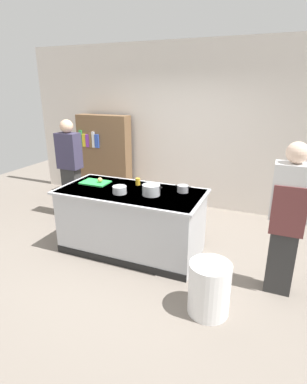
# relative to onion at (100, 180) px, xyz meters

# --- Properties ---
(ground_plane) EXTENTS (10.00, 10.00, 0.00)m
(ground_plane) POSITION_rel_onion_xyz_m (0.55, -0.11, -0.96)
(ground_plane) COLOR slate
(back_wall) EXTENTS (6.40, 0.12, 3.00)m
(back_wall) POSITION_rel_onion_xyz_m (0.55, 1.99, 0.54)
(back_wall) COLOR silver
(back_wall) RESTS_ON ground_plane
(counter_island) EXTENTS (1.98, 0.98, 0.90)m
(counter_island) POSITION_rel_onion_xyz_m (0.55, -0.11, -0.49)
(counter_island) COLOR #B7BABF
(counter_island) RESTS_ON ground_plane
(cutting_board) EXTENTS (0.40, 0.28, 0.02)m
(cutting_board) POSITION_rel_onion_xyz_m (-0.08, -0.01, -0.05)
(cutting_board) COLOR green
(cutting_board) RESTS_ON counter_island
(onion) EXTENTS (0.07, 0.07, 0.07)m
(onion) POSITION_rel_onion_xyz_m (0.00, 0.00, 0.00)
(onion) COLOR tan
(onion) RESTS_ON cutting_board
(stock_pot) EXTENTS (0.30, 0.23, 0.14)m
(stock_pot) POSITION_rel_onion_xyz_m (0.87, -0.16, 0.01)
(stock_pot) COLOR #B7BABF
(stock_pot) RESTS_ON counter_island
(sauce_pan) EXTENTS (0.21, 0.15, 0.09)m
(sauce_pan) POSITION_rel_onion_xyz_m (1.21, 0.11, -0.01)
(sauce_pan) COLOR #99999E
(sauce_pan) RESTS_ON counter_island
(mixing_bowl) EXTENTS (0.18, 0.18, 0.10)m
(mixing_bowl) POSITION_rel_onion_xyz_m (0.47, -0.27, -0.01)
(mixing_bowl) COLOR #B7BABF
(mixing_bowl) RESTS_ON counter_island
(juice_cup) EXTENTS (0.07, 0.07, 0.10)m
(juice_cup) POSITION_rel_onion_xyz_m (0.53, 0.15, -0.01)
(juice_cup) COLOR yellow
(juice_cup) RESTS_ON counter_island
(trash_bin) EXTENTS (0.43, 0.43, 0.57)m
(trash_bin) POSITION_rel_onion_xyz_m (1.85, -0.95, -0.67)
(trash_bin) COLOR white
(trash_bin) RESTS_ON ground_plane
(person_chef) EXTENTS (0.38, 0.25, 1.72)m
(person_chef) POSITION_rel_onion_xyz_m (2.50, -0.28, -0.04)
(person_chef) COLOR #2F2F2F
(person_chef) RESTS_ON ground_plane
(person_guest) EXTENTS (0.38, 0.24, 1.72)m
(person_guest) POSITION_rel_onion_xyz_m (-0.95, 0.56, -0.04)
(person_guest) COLOR #2F2F2F
(person_guest) RESTS_ON ground_plane
(bookshelf) EXTENTS (1.10, 0.31, 1.70)m
(bookshelf) POSITION_rel_onion_xyz_m (-0.95, 1.69, -0.10)
(bookshelf) COLOR brown
(bookshelf) RESTS_ON ground_plane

